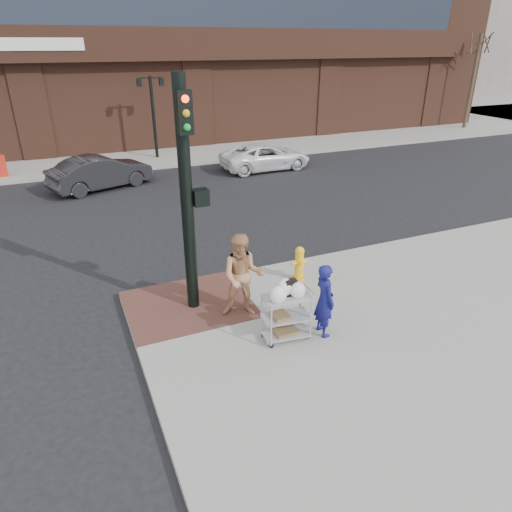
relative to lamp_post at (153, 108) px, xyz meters
name	(u,v)px	position (x,y,z in m)	size (l,w,h in m)	color
ground	(226,324)	(-2.00, -16.00, -2.62)	(220.00, 220.00, 0.00)	black
sidewalk_far	(234,110)	(10.50, 16.00, -2.54)	(65.00, 36.00, 0.15)	gray
brick_curb_ramp	(188,304)	(-2.60, -15.10, -2.46)	(2.80, 2.40, 0.01)	#4F3025
filler_block	(438,10)	(38.00, 22.00, 6.38)	(14.00, 20.00, 18.00)	slate
bare_tree_a	(482,32)	(22.00, 0.50, 3.65)	(1.80, 1.80, 7.20)	#382B21
lamp_post	(153,108)	(0.00, 0.00, 0.00)	(1.32, 0.22, 4.00)	black
traffic_signal_pole	(188,193)	(-2.48, -15.23, 0.21)	(0.61, 0.51, 5.00)	black
woman_blue	(324,300)	(-0.36, -17.32, -1.68)	(0.57, 0.38, 1.57)	navy
pedestrian_tan	(243,276)	(-1.59, -15.98, -1.52)	(0.92, 0.72, 1.89)	#B57C55
sedan_dark	(101,172)	(-3.25, -4.24, -1.92)	(1.48, 4.24, 1.40)	black
minivan_white	(266,157)	(4.42, -4.04, -2.01)	(2.03, 4.40, 1.22)	white
utility_cart	(286,313)	(-1.14, -17.17, -1.88)	(0.99, 0.64, 1.30)	gray
fire_hydrant	(299,263)	(0.31, -15.04, -2.01)	(0.43, 0.30, 0.91)	#FFB315
newsbox_red	(1,166)	(-7.21, -0.99, -1.99)	(0.40, 0.36, 0.95)	red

